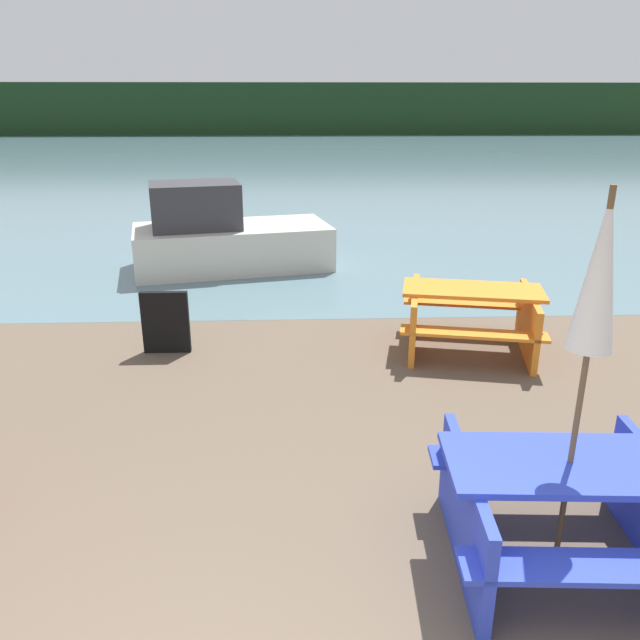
# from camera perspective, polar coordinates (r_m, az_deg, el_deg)

# --- Properties ---
(water) EXTENTS (60.00, 50.00, 0.00)m
(water) POSITION_cam_1_polar(r_m,az_deg,el_deg) (33.17, -3.15, 14.68)
(water) COLOR slate
(water) RESTS_ON ground_plane
(far_treeline) EXTENTS (80.00, 1.60, 4.00)m
(far_treeline) POSITION_cam_1_polar(r_m,az_deg,el_deg) (53.05, -2.96, 18.71)
(far_treeline) COLOR #193319
(far_treeline) RESTS_ON water
(picnic_table_blue) EXTENTS (1.60, 1.47, 0.76)m
(picnic_table_blue) POSITION_cam_1_polar(r_m,az_deg,el_deg) (4.39, 21.40, -15.35)
(picnic_table_blue) COLOR blue
(picnic_table_blue) RESTS_ON ground_plane
(picnic_table_orange) EXTENTS (1.86, 1.68, 0.77)m
(picnic_table_orange) POSITION_cam_1_polar(r_m,az_deg,el_deg) (7.59, 13.62, 0.56)
(picnic_table_orange) COLOR orange
(picnic_table_orange) RESTS_ON ground_plane
(umbrella_white) EXTENTS (0.26, 0.26, 2.44)m
(umbrella_white) POSITION_cam_1_polar(r_m,az_deg,el_deg) (3.77, 24.18, 3.66)
(umbrella_white) COLOR brown
(umbrella_white) RESTS_ON ground_plane
(boat) EXTENTS (3.63, 2.28, 1.52)m
(boat) POSITION_cam_1_polar(r_m,az_deg,el_deg) (11.17, -8.77, 7.49)
(boat) COLOR beige
(boat) RESTS_ON water
(signboard) EXTENTS (0.55, 0.08, 0.75)m
(signboard) POSITION_cam_1_polar(r_m,az_deg,el_deg) (7.56, -13.94, -0.21)
(signboard) COLOR black
(signboard) RESTS_ON ground_plane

